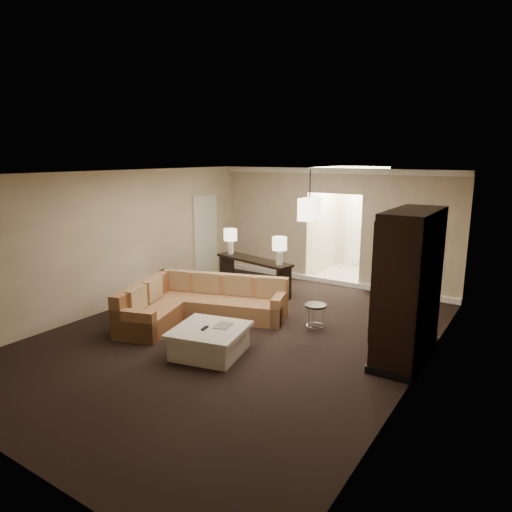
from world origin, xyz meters
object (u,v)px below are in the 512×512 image
Objects in this scene: coffee_table at (210,340)px; person at (372,239)px; sectional_sofa at (197,304)px; armoire at (408,290)px; console_table at (254,272)px; drink_table at (315,312)px.

coffee_table is 0.72× the size of person.
armoire reaches higher than sectional_sofa.
console_table reaches higher than drink_table.
person is at bearing 56.32° from sectional_sofa.
drink_table is 4.70m from person.
console_table is 0.90× the size of armoire.
coffee_table is at bearing -117.93° from drink_table.
sectional_sofa reaches higher than drink_table.
armoire is (3.87, -1.68, 0.64)m from console_table.
person is (-0.58, 4.64, 0.55)m from drink_table.
armoire is 1.86m from drink_table.
person is at bearing 86.57° from coffee_table.
person reaches higher than console_table.
coffee_table is 2.67× the size of drink_table.
armoire reaches higher than drink_table.
person is (1.64, 3.28, 0.43)m from console_table.
drink_table is (0.96, 1.82, 0.12)m from coffee_table.
drink_table is 0.27× the size of person.
armoire is 4.78× the size of drink_table.
console_table is 2.60m from drink_table.
person reaches higher than coffee_table.
coffee_table is 0.56× the size of armoire.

